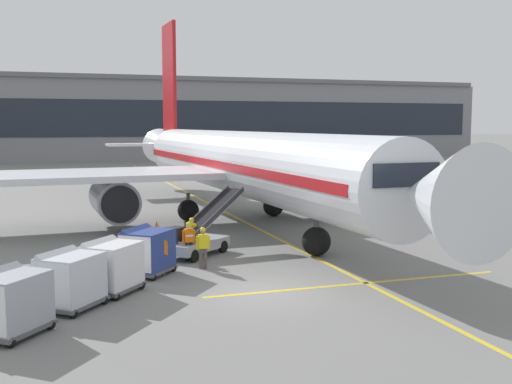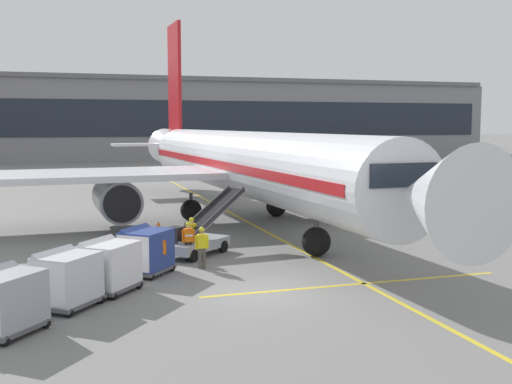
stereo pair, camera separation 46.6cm
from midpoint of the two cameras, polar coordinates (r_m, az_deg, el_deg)
ground_plane at (r=22.20m, az=1.27°, el=-9.29°), size 600.00×600.00×0.00m
parked_airplane at (r=37.93m, az=-1.22°, el=2.66°), size 34.11×43.98×14.61m
belt_loader at (r=28.48m, az=-4.89°, el=-4.08°), size 4.80×4.54×2.88m
baggage_cart_lead at (r=24.96m, az=-9.67°, el=-5.27°), size 2.51×2.62×1.91m
baggage_cart_second at (r=22.59m, az=-12.90°, el=-6.56°), size 2.51×2.62×1.91m
baggage_cart_third at (r=21.04m, az=-16.54°, el=-7.62°), size 2.51×2.62×1.91m
baggage_cart_fourth at (r=19.06m, az=-21.56°, el=-9.25°), size 2.51×2.62×1.91m
ground_crew_by_loader at (r=28.28m, az=-5.49°, el=-3.85°), size 0.56×0.31×1.74m
ground_crew_by_carts at (r=27.07m, az=-5.78°, el=-4.31°), size 0.57×0.26×1.74m
ground_crew_marshaller at (r=25.64m, az=-4.50°, el=-4.89°), size 0.57×0.28×1.74m
ground_crew_wingwalker at (r=24.66m, az=-8.41°, el=-5.39°), size 0.57×0.29×1.74m
safety_cone_engine_keepout at (r=33.71m, az=-8.61°, el=-3.31°), size 0.69×0.69×0.78m
apron_guidance_line_lead_in at (r=37.66m, az=-0.36°, el=-2.81°), size 0.20×110.00×0.01m
apron_guidance_line_stop_bar at (r=23.66m, az=9.84°, el=-8.39°), size 12.00×0.20×0.01m
terminal_building at (r=109.51m, az=-13.48°, el=6.59°), size 139.55×16.55×13.86m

